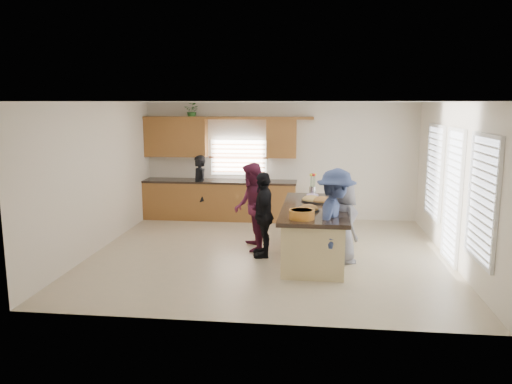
# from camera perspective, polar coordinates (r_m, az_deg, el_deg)

# --- Properties ---
(floor) EXTENTS (6.50, 6.50, 0.00)m
(floor) POSITION_cam_1_polar(r_m,az_deg,el_deg) (9.40, 1.43, -7.06)
(floor) COLOR tan
(floor) RESTS_ON ground
(room_shell) EXTENTS (6.52, 6.02, 2.81)m
(room_shell) POSITION_cam_1_polar(r_m,az_deg,el_deg) (9.02, 1.48, 4.55)
(room_shell) COLOR silver
(room_shell) RESTS_ON ground
(back_cabinetry) EXTENTS (4.08, 0.66, 2.46)m
(back_cabinetry) POSITION_cam_1_polar(r_m,az_deg,el_deg) (12.04, -4.36, 1.19)
(back_cabinetry) COLOR #93602A
(back_cabinetry) RESTS_ON ground
(right_wall_glazing) EXTENTS (0.06, 4.00, 2.25)m
(right_wall_glazing) POSITION_cam_1_polar(r_m,az_deg,el_deg) (9.25, 21.67, 0.48)
(right_wall_glazing) COLOR white
(right_wall_glazing) RESTS_ON ground
(island) EXTENTS (1.20, 2.72, 0.95)m
(island) POSITION_cam_1_polar(r_m,az_deg,el_deg) (9.12, 6.64, -4.72)
(island) COLOR #CEBA80
(island) RESTS_ON ground
(platter_front) EXTENTS (0.38, 0.38, 0.16)m
(platter_front) POSITION_cam_1_polar(r_m,az_deg,el_deg) (8.64, 6.03, -1.95)
(platter_front) COLOR black
(platter_front) RESTS_ON island
(platter_mid) EXTENTS (0.40, 0.40, 0.16)m
(platter_mid) POSITION_cam_1_polar(r_m,az_deg,el_deg) (9.37, 7.53, -1.03)
(platter_mid) COLOR black
(platter_mid) RESTS_ON island
(platter_back) EXTENTS (0.41, 0.41, 0.16)m
(platter_back) POSITION_cam_1_polar(r_m,az_deg,el_deg) (9.47, 6.38, -0.89)
(platter_back) COLOR black
(platter_back) RESTS_ON island
(salad_bowl) EXTENTS (0.41, 0.41, 0.15)m
(salad_bowl) POSITION_cam_1_polar(r_m,az_deg,el_deg) (8.01, 5.26, -2.50)
(salad_bowl) COLOR #C77624
(salad_bowl) RESTS_ON island
(clear_cup) EXTENTS (0.09, 0.09, 0.10)m
(clear_cup) POSITION_cam_1_polar(r_m,az_deg,el_deg) (8.12, 7.96, -2.62)
(clear_cup) COLOR white
(clear_cup) RESTS_ON island
(plate_stack) EXTENTS (0.24, 0.24, 0.05)m
(plate_stack) POSITION_cam_1_polar(r_m,az_deg,el_deg) (9.91, 6.47, -0.42)
(plate_stack) COLOR #A581BB
(plate_stack) RESTS_ON island
(flower_vase) EXTENTS (0.14, 0.14, 0.43)m
(flower_vase) POSITION_cam_1_polar(r_m,az_deg,el_deg) (10.19, 6.51, 0.97)
(flower_vase) COLOR silver
(flower_vase) RESTS_ON island
(potted_plant) EXTENTS (0.41, 0.38, 0.39)m
(potted_plant) POSITION_cam_1_polar(r_m,az_deg,el_deg) (12.11, -7.28, 9.18)
(potted_plant) COLOR #316B2B
(potted_plant) RESTS_ON back_cabinetry
(woman_left_back) EXTENTS (0.62, 0.68, 1.56)m
(woman_left_back) POSITION_cam_1_polar(r_m,az_deg,el_deg) (12.00, -6.49, 0.49)
(woman_left_back) COLOR black
(woman_left_back) RESTS_ON ground
(woman_left_mid) EXTENTS (0.79, 0.93, 1.68)m
(woman_left_mid) POSITION_cam_1_polar(r_m,az_deg,el_deg) (9.45, -0.53, -1.71)
(woman_left_mid) COLOR #5C1B35
(woman_left_mid) RESTS_ON ground
(woman_left_front) EXTENTS (0.49, 0.96, 1.56)m
(woman_left_front) POSITION_cam_1_polar(r_m,az_deg,el_deg) (9.07, 0.87, -2.59)
(woman_left_front) COLOR black
(woman_left_front) RESTS_ON ground
(woman_right_back) EXTENTS (0.89, 1.24, 1.73)m
(woman_right_back) POSITION_cam_1_polar(r_m,az_deg,el_deg) (8.32, 9.08, -3.28)
(woman_right_back) COLOR navy
(woman_right_back) RESTS_ON ground
(woman_right_front) EXTENTS (0.69, 0.83, 1.45)m
(woman_right_front) POSITION_cam_1_polar(r_m,az_deg,el_deg) (8.88, 9.97, -3.39)
(woman_right_front) COLOR slate
(woman_right_front) RESTS_ON ground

